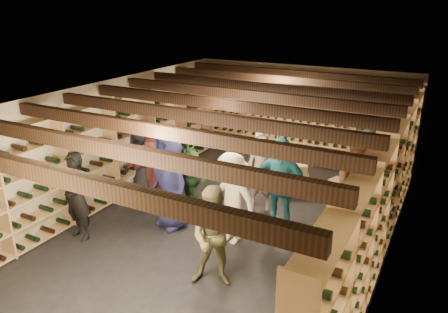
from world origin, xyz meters
TOP-DOWN VIEW (x-y plane):
  - ground at (0.00, 0.00)m, footprint 8.00×8.00m
  - walls at (0.00, 0.00)m, footprint 5.52×8.02m
  - ceiling at (0.00, 0.00)m, footprint 5.50×8.00m
  - ceiling_joists at (0.00, 0.00)m, footprint 5.40×7.12m
  - wine_rack_left at (-2.57, 0.00)m, footprint 0.32×7.50m
  - wine_rack_right at (2.57, 0.00)m, footprint 0.32×7.50m
  - wine_rack_back at (0.00, 3.83)m, footprint 4.70×0.30m
  - crate_stack_left at (0.62, 1.95)m, footprint 0.59×0.50m
  - crate_stack_right at (0.55, 2.25)m, footprint 0.56×0.43m
  - crate_loose at (1.44, 2.71)m, footprint 0.59×0.49m
  - person_0 at (-2.04, 0.31)m, footprint 0.85×0.58m
  - person_1 at (-2.02, -1.51)m, footprint 0.61×0.45m
  - person_2 at (0.67, -1.54)m, footprint 0.89×0.79m
  - person_3 at (0.32, -0.39)m, footprint 1.13×0.81m
  - person_4 at (0.89, 0.33)m, footprint 1.03×0.44m
  - person_5 at (-1.38, -0.14)m, footprint 1.57×0.83m
  - person_6 at (-0.87, -0.42)m, footprint 1.02×0.84m
  - person_7 at (0.27, 0.97)m, footprint 0.69×0.57m
  - person_8 at (2.18, 0.51)m, footprint 1.12×1.01m
  - person_10 at (-0.84, 0.13)m, footprint 1.03×0.69m
  - person_12 at (2.18, 1.30)m, footprint 1.00×0.78m

SIDE VIEW (x-z plane):
  - ground at x=0.00m, z-range 0.00..0.00m
  - crate_loose at x=1.44m, z-range 0.00..0.17m
  - crate_stack_left at x=0.62m, z-range 0.00..0.68m
  - crate_stack_right at x=0.55m, z-range 0.00..0.68m
  - person_2 at x=0.67m, z-range 0.00..1.51m
  - person_1 at x=-2.02m, z-range 0.00..1.55m
  - person_3 at x=0.32m, z-range 0.00..1.58m
  - person_7 at x=0.27m, z-range 0.00..1.62m
  - person_5 at x=-1.38m, z-range 0.00..1.62m
  - person_10 at x=-0.84m, z-range 0.00..1.62m
  - person_0 at x=-2.04m, z-range 0.00..1.67m
  - person_4 at x=0.89m, z-range 0.00..1.74m
  - person_6 at x=-0.87m, z-range 0.00..1.78m
  - person_12 at x=2.18m, z-range 0.00..1.80m
  - person_8 at x=2.18m, z-range 0.00..1.87m
  - wine_rack_back at x=0.00m, z-range 0.00..2.15m
  - wine_rack_left at x=-2.57m, z-range 0.00..2.15m
  - wine_rack_right at x=2.57m, z-range 0.00..2.15m
  - walls at x=0.00m, z-range 0.00..2.40m
  - ceiling_joists at x=0.00m, z-range 2.17..2.35m
  - ceiling at x=0.00m, z-range 2.40..2.40m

